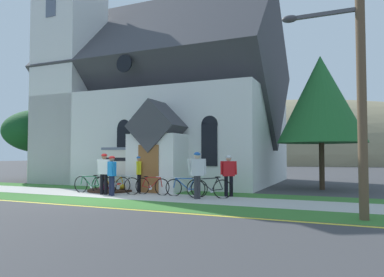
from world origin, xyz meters
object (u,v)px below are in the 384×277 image
at_px(bicycle_yellow, 112,184).
at_px(cyclist_in_orange_jersey, 229,172).
at_px(cyclist_in_white_jersey, 197,171).
at_px(church_sign, 118,162).
at_px(roadside_conifer, 321,99).
at_px(bicycle_blue, 120,185).
at_px(bicycle_black, 90,184).
at_px(yard_deciduous_tree, 42,131).
at_px(bicycle_green, 152,186).
at_px(bicycle_red, 209,188).
at_px(cyclist_in_green_jersey, 104,170).
at_px(bicycle_orange, 186,187).
at_px(cyclist_in_blue_jersey, 139,171).
at_px(utility_pole, 356,51).
at_px(cyclist_in_yellow_jersey, 112,173).

xyz_separation_m(bicycle_yellow, cyclist_in_orange_jersey, (5.25, 0.49, 0.59)).
relative_size(bicycle_yellow, cyclist_in_white_jersey, 1.00).
bearing_deg(church_sign, roadside_conifer, 25.09).
relative_size(church_sign, cyclist_in_orange_jersey, 1.22).
xyz_separation_m(bicycle_blue, bicycle_black, (-1.50, -0.10, -0.00)).
bearing_deg(roadside_conifer, cyclist_in_white_jersey, -125.85).
distance_m(church_sign, cyclist_in_white_jersey, 4.94).
distance_m(cyclist_in_orange_jersey, yard_deciduous_tree, 14.80).
height_order(bicycle_green, roadside_conifer, roadside_conifer).
distance_m(church_sign, bicycle_black, 1.78).
xyz_separation_m(church_sign, bicycle_red, (5.00, -1.11, -0.92)).
bearing_deg(bicycle_black, bicycle_blue, 3.84).
relative_size(church_sign, bicycle_yellow, 1.14).
distance_m(bicycle_blue, cyclist_in_green_jersey, 0.92).
bearing_deg(bicycle_green, bicycle_orange, -0.10).
bearing_deg(roadside_conifer, cyclist_in_blue_jersey, -148.43).
bearing_deg(bicycle_red, bicycle_green, 176.96).
bearing_deg(yard_deciduous_tree, bicycle_orange, -20.18).
bearing_deg(cyclist_in_blue_jersey, utility_pole, -21.23).
relative_size(cyclist_in_orange_jersey, roadside_conifer, 0.25).
xyz_separation_m(cyclist_in_white_jersey, utility_pole, (5.45, -2.22, 3.34)).
height_order(church_sign, bicycle_red, church_sign).
bearing_deg(cyclist_in_green_jersey, utility_pole, -12.02).
distance_m(bicycle_green, cyclist_in_white_jersey, 2.45).
distance_m(bicycle_green, roadside_conifer, 9.07).
bearing_deg(cyclist_in_blue_jersey, bicycle_orange, -12.66).
bearing_deg(bicycle_orange, bicycle_yellow, 177.57).
relative_size(cyclist_in_yellow_jersey, roadside_conifer, 0.25).
bearing_deg(bicycle_green, utility_pole, -19.98).
distance_m(church_sign, bicycle_orange, 4.20).
relative_size(bicycle_green, bicycle_yellow, 0.96).
bearing_deg(bicycle_red, cyclist_in_white_jersey, -125.45).
relative_size(church_sign, roadside_conifer, 0.31).
relative_size(bicycle_blue, cyclist_in_green_jersey, 1.03).
relative_size(bicycle_orange, cyclist_in_blue_jersey, 1.11).
bearing_deg(bicycle_black, utility_pole, -12.40).
relative_size(bicycle_blue, cyclist_in_white_jersey, 1.00).
height_order(bicycle_red, bicycle_yellow, bicycle_red).
bearing_deg(cyclist_in_yellow_jersey, cyclist_in_white_jersey, 5.86).
xyz_separation_m(bicycle_green, utility_pole, (7.73, -2.81, 4.02)).
bearing_deg(cyclist_in_orange_jersey, church_sign, 176.62).
relative_size(church_sign, bicycle_green, 1.18).
xyz_separation_m(bicycle_red, cyclist_in_yellow_jersey, (-3.93, -0.82, 0.56)).
distance_m(cyclist_in_blue_jersey, roadside_conifer, 9.27).
bearing_deg(bicycle_blue, bicycle_green, 16.82).
relative_size(bicycle_yellow, cyclist_in_orange_jersey, 1.07).
distance_m(cyclist_in_orange_jersey, utility_pole, 6.70).
distance_m(church_sign, bicycle_blue, 1.98).
xyz_separation_m(bicycle_red, bicycle_yellow, (-4.72, 0.29, -0.02)).
bearing_deg(yard_deciduous_tree, bicycle_red, -19.27).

